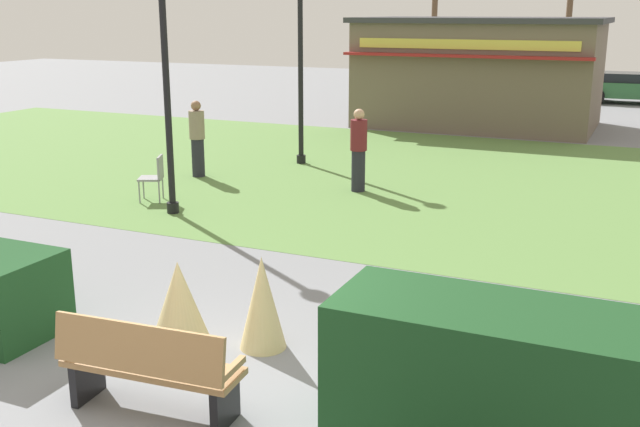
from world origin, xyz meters
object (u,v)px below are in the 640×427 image
object	(u,v)px
person_standing	(197,138)
parked_car_center_slot	(632,87)
person_strolling	(359,150)
parked_car_west_slot	(497,82)
lamppost_mid	(165,55)
tree_left_bg	(568,23)
tree_right_bg	(434,24)
cafe_chair_east	(155,174)
park_bench	(148,367)
lamppost_far	(300,44)
food_kiosk	(480,72)

from	to	relation	value
person_standing	parked_car_center_slot	world-z (taller)	person_standing
person_strolling	parked_car_west_slot	distance (m)	18.60
lamppost_mid	tree_left_bg	world-z (taller)	tree_left_bg
parked_car_center_slot	tree_right_bg	bearing A→B (deg)	156.81
cafe_chair_east	lamppost_mid	bearing A→B (deg)	-36.92
tree_left_bg	cafe_chair_east	bearing A→B (deg)	-100.15
park_bench	lamppost_far	xyz separation A→B (m)	(-3.83, 11.17, 2.35)
person_strolling	tree_right_bg	world-z (taller)	tree_right_bg
parked_car_west_slot	tree_right_bg	distance (m)	6.11
cafe_chair_east	parked_car_center_slot	size ratio (longest dim) A/B	0.21
cafe_chair_east	person_strolling	bearing A→B (deg)	35.94
person_standing	tree_left_bg	size ratio (longest dim) A/B	0.25
tree_right_bg	tree_left_bg	bearing A→B (deg)	4.42
lamppost_far	person_strolling	size ratio (longest dim) A/B	2.68
tree_right_bg	person_strolling	bearing A→B (deg)	-77.67
person_strolling	food_kiosk	bearing A→B (deg)	93.93
parked_car_center_slot	parked_car_west_slot	bearing A→B (deg)	-179.99
person_strolling	person_standing	xyz separation A→B (m)	(-3.77, -0.14, 0.00)
parked_car_center_slot	tree_right_bg	world-z (taller)	tree_right_bg
person_strolling	tree_right_bg	xyz separation A→B (m)	(-4.93, 22.58, 2.09)
food_kiosk	park_bench	bearing A→B (deg)	-85.96
lamppost_far	person_strolling	bearing A→B (deg)	-42.74
food_kiosk	lamppost_mid	bearing A→B (deg)	-101.25
lamppost_mid	tree_right_bg	xyz separation A→B (m)	(-2.47, 25.58, 0.12)
lamppost_mid	parked_car_center_slot	size ratio (longest dim) A/B	1.07
park_bench	person_strolling	distance (m)	9.15
park_bench	lamppost_mid	world-z (taller)	lamppost_mid
food_kiosk	person_strolling	size ratio (longest dim) A/B	4.42
lamppost_far	food_kiosk	size ratio (longest dim) A/B	0.61
lamppost_mid	cafe_chair_east	size ratio (longest dim) A/B	5.10
tree_left_bg	tree_right_bg	xyz separation A→B (m)	(-6.20, -0.48, -0.06)
person_standing	tree_left_bg	xyz separation A→B (m)	(5.04, 23.20, 2.15)
lamppost_far	food_kiosk	bearing A→B (deg)	72.74
food_kiosk	cafe_chair_east	xyz separation A→B (m)	(-3.43, -12.51, -1.17)
parked_car_west_slot	parked_car_center_slot	xyz separation A→B (m)	(5.34, 0.00, 0.00)
parked_car_center_slot	tree_left_bg	distance (m)	5.96
park_bench	lamppost_mid	xyz separation A→B (m)	(-3.96, 6.02, 2.35)
food_kiosk	parked_car_center_slot	bearing A→B (deg)	63.25
cafe_chair_east	person_standing	world-z (taller)	person_standing
lamppost_mid	tree_left_bg	distance (m)	26.32
person_strolling	tree_left_bg	world-z (taller)	tree_left_bg
parked_car_west_slot	cafe_chair_east	bearing A→B (deg)	-96.39
cafe_chair_east	person_standing	xyz separation A→B (m)	(-0.48, 2.24, 0.33)
parked_car_west_slot	lamppost_mid	bearing A→B (deg)	-94.05
cafe_chair_east	tree_right_bg	xyz separation A→B (m)	(-1.65, 24.96, 2.43)
cafe_chair_east	lamppost_far	bearing A→B (deg)	78.10
lamppost_far	parked_car_west_slot	distance (m)	16.63
park_bench	parked_car_west_slot	world-z (taller)	parked_car_west_slot
lamppost_far	parked_car_center_slot	world-z (taller)	lamppost_far
person_standing	person_strolling	bearing A→B (deg)	-128.59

